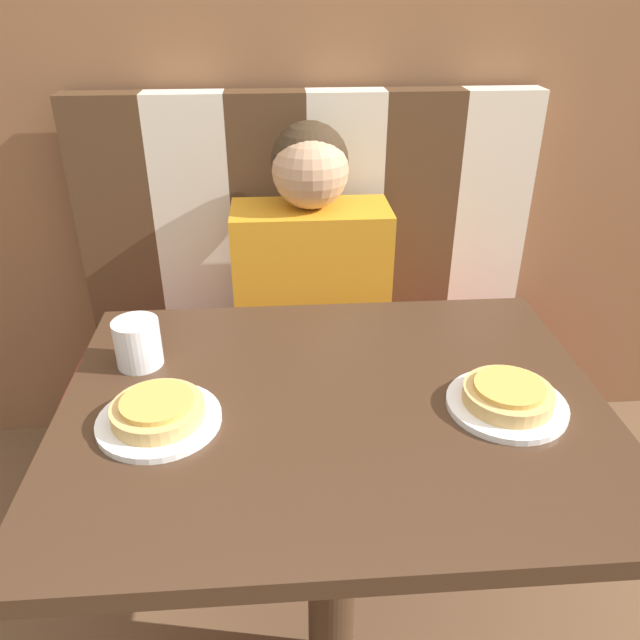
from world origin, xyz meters
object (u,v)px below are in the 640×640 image
Objects in this scene: pizza_left at (158,409)px; pizza_right at (508,394)px; plate_left at (159,420)px; person at (311,249)px; plate_right at (506,405)px; drinking_cup at (138,343)px.

pizza_left is 0.59m from pizza_right.
pizza_left is (0.00, 0.00, 0.02)m from plate_left.
person reaches higher than plate_left.
plate_left is at bearing -90.00° from pizza_left.
person is at bearing 112.72° from plate_right.
pizza_left reaches higher than plate_right.
drinking_cup is at bearing 108.69° from pizza_left.
plate_left is at bearing 180.00° from plate_right.
plate_right is 0.02m from pizza_right.
pizza_left is 1.00× the size of pizza_right.
person is 6.87× the size of drinking_cup.
plate_left is 0.02m from pizza_left.
person is at bearing 67.28° from pizza_left.
drinking_cup is (-0.06, 0.19, 0.04)m from plate_left.
plate_right is 2.23× the size of drinking_cup.
pizza_right is (0.00, 0.00, 0.02)m from plate_right.
drinking_cup is (-0.65, 0.19, 0.04)m from plate_right.
person is 0.63m from drinking_cup.
plate_left is 0.59m from pizza_right.
person is at bearing 67.28° from plate_left.
plate_left is 0.59m from plate_right.
plate_right is (0.30, -0.70, -0.01)m from person.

